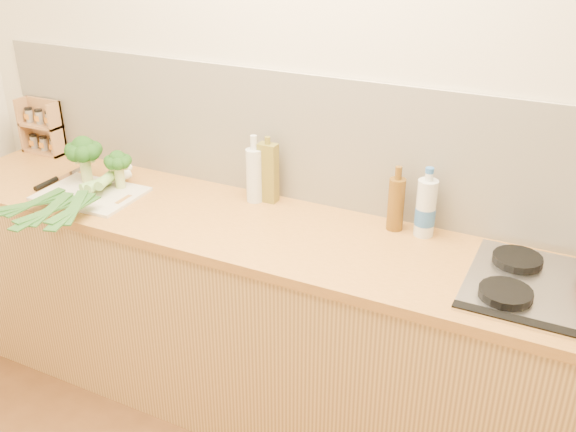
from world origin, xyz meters
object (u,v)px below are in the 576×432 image
chopping_board (91,194)px  gas_hob (559,290)px  spice_rack (43,130)px  chefs_knife (53,181)px

chopping_board → gas_hob: bearing=0.1°
chopping_board → spice_rack: spice_rack is taller
gas_hob → spice_rack: size_ratio=2.13×
chopping_board → chefs_knife: 0.25m
gas_hob → chopping_board: 1.90m
gas_hob → chefs_knife: 2.15m
gas_hob → spice_rack: spice_rack is taller
chopping_board → chefs_knife: bearing=171.3°
chefs_knife → spice_rack: spice_rack is taller
gas_hob → chopping_board: gas_hob is taller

